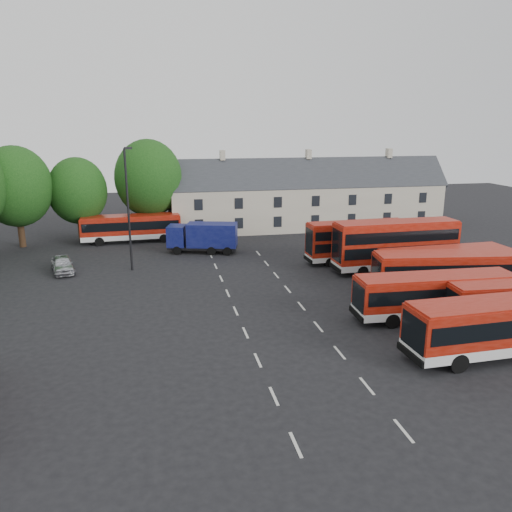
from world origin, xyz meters
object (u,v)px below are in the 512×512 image
object	(u,v)px
box_truck	(203,236)
lamppost	(128,206)
silver_car	(63,264)
bus_dd_south	(396,243)
bus_row_a	(507,322)

from	to	relation	value
box_truck	lamppost	size ratio (longest dim) A/B	0.67
silver_car	lamppost	xyz separation A→B (m)	(6.22, -0.51, 5.24)
box_truck	lamppost	distance (m)	9.79
silver_car	lamppost	bearing A→B (deg)	-18.93
box_truck	lamppost	xyz separation A→B (m)	(-7.19, -5.13, 4.23)
bus_dd_south	box_truck	world-z (taller)	bus_dd_south
bus_row_a	lamppost	world-z (taller)	lamppost
bus_dd_south	lamppost	bearing A→B (deg)	166.45
silver_car	lamppost	world-z (taller)	lamppost
silver_car	bus_row_a	bearing A→B (deg)	-53.28
bus_row_a	box_truck	world-z (taller)	bus_row_a
box_truck	silver_car	world-z (taller)	box_truck
bus_row_a	lamppost	size ratio (longest dim) A/B	1.09
lamppost	silver_car	bearing A→B (deg)	175.27
lamppost	bus_dd_south	bearing A→B (deg)	-12.21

